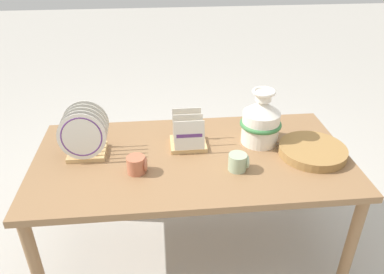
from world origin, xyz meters
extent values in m
plane|color=#B2ADA3|center=(0.00, 0.00, 0.00)|extent=(14.00, 14.00, 0.00)
cube|color=olive|center=(0.00, 0.00, 0.64)|extent=(1.58, 0.81, 0.03)
cylinder|color=olive|center=(-0.74, -0.35, 0.31)|extent=(0.06, 0.06, 0.62)
cylinder|color=olive|center=(0.74, -0.35, 0.31)|extent=(0.06, 0.06, 0.62)
cylinder|color=olive|center=(-0.74, 0.35, 0.31)|extent=(0.06, 0.06, 0.62)
cylinder|color=olive|center=(0.74, 0.35, 0.31)|extent=(0.06, 0.06, 0.62)
cylinder|color=white|center=(0.37, 0.10, 0.74)|extent=(0.19, 0.19, 0.17)
cone|color=white|center=(0.37, 0.10, 0.86)|extent=(0.19, 0.19, 0.07)
cylinder|color=white|center=(0.37, 0.10, 0.92)|extent=(0.08, 0.08, 0.05)
torus|color=white|center=(0.37, 0.10, 0.94)|extent=(0.12, 0.12, 0.02)
torus|color=#38753D|center=(0.37, 0.10, 0.76)|extent=(0.22, 0.22, 0.02)
cube|color=tan|center=(-0.53, 0.07, 0.67)|extent=(0.19, 0.17, 0.02)
cylinder|color=tan|center=(-0.59, 0.14, 0.72)|extent=(0.01, 0.01, 0.08)
cylinder|color=tan|center=(-0.46, 0.14, 0.72)|extent=(0.01, 0.01, 0.08)
cylinder|color=silver|center=(-0.53, 0.00, 0.80)|extent=(0.23, 0.04, 0.23)
torus|color=#5B3375|center=(-0.53, 0.00, 0.80)|extent=(0.20, 0.04, 0.20)
cylinder|color=silver|center=(-0.53, 0.03, 0.80)|extent=(0.23, 0.04, 0.23)
cylinder|color=silver|center=(-0.53, 0.07, 0.80)|extent=(0.23, 0.04, 0.23)
cylinder|color=silver|center=(-0.53, 0.11, 0.80)|extent=(0.23, 0.04, 0.23)
cylinder|color=silver|center=(-0.53, 0.14, 0.80)|extent=(0.23, 0.04, 0.23)
cube|color=tan|center=(-0.01, 0.10, 0.67)|extent=(0.19, 0.17, 0.02)
cylinder|color=tan|center=(-0.08, 0.17, 0.72)|extent=(0.01, 0.01, 0.08)
cylinder|color=tan|center=(0.05, 0.17, 0.72)|extent=(0.01, 0.01, 0.08)
cube|color=silver|center=(-0.01, 0.03, 0.76)|extent=(0.15, 0.03, 0.15)
cube|color=silver|center=(-0.01, 0.10, 0.76)|extent=(0.15, 0.03, 0.15)
cube|color=silver|center=(-0.01, 0.17, 0.76)|extent=(0.15, 0.03, 0.15)
cube|color=#5B3375|center=(-0.01, 0.03, 0.76)|extent=(0.13, 0.01, 0.02)
cylinder|color=olive|center=(0.61, -0.05, 0.66)|extent=(0.34, 0.34, 0.01)
cylinder|color=olive|center=(0.61, -0.05, 0.67)|extent=(0.34, 0.34, 0.01)
cylinder|color=olive|center=(0.61, -0.05, 0.68)|extent=(0.34, 0.34, 0.01)
cylinder|color=olive|center=(0.61, -0.05, 0.69)|extent=(0.34, 0.34, 0.01)
cylinder|color=olive|center=(0.61, -0.05, 0.70)|extent=(0.34, 0.34, 0.01)
cylinder|color=#B76647|center=(-0.27, -0.11, 0.70)|extent=(0.09, 0.09, 0.08)
torus|color=#B76647|center=(-0.23, -0.11, 0.70)|extent=(0.02, 0.07, 0.07)
cylinder|color=#9EB28E|center=(0.20, -0.14, 0.70)|extent=(0.09, 0.09, 0.08)
torus|color=#9EB28E|center=(0.25, -0.14, 0.70)|extent=(0.02, 0.07, 0.07)
camera|label=1|loc=(-0.16, -1.57, 1.69)|focal=35.00mm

